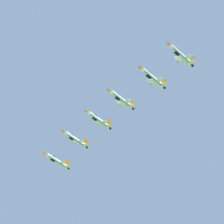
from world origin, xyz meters
name	(u,v)px	position (x,y,z in m)	size (l,w,h in m)	color
fighter_jet_lead	(181,55)	(54.34, 85.38, 154.95)	(14.52, 10.40, 6.13)	white
fighter_jet_left_wing	(152,78)	(46.10, 97.75, 153.13)	(14.52, 10.47, 5.90)	white
fighter_jet_right_wing	(121,99)	(36.56, 112.72, 154.36)	(14.52, 10.61, 5.48)	white
fighter_jet_left_outer	(98,120)	(29.55, 126.91, 154.95)	(14.52, 10.41, 6.10)	white
fighter_jet_right_outer	(75,139)	(21.43, 140.27, 153.96)	(14.52, 10.42, 6.06)	white
fighter_jet_trail_slot	(57,161)	(15.19, 153.99, 151.56)	(14.52, 10.48, 5.87)	white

